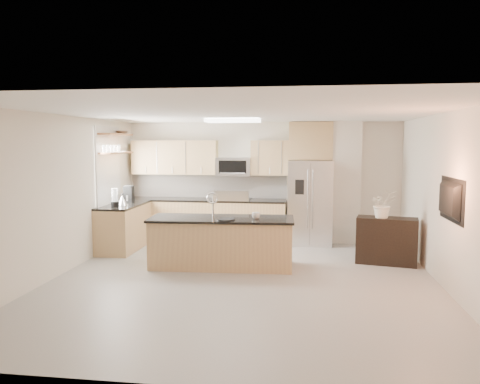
# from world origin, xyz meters

# --- Properties ---
(floor) EXTENTS (6.50, 6.50, 0.00)m
(floor) POSITION_xyz_m (0.00, 0.00, 0.00)
(floor) COLOR #A5A29D
(floor) RESTS_ON ground
(ceiling) EXTENTS (6.00, 6.50, 0.02)m
(ceiling) POSITION_xyz_m (0.00, 0.00, 2.60)
(ceiling) COLOR white
(ceiling) RESTS_ON wall_back
(wall_back) EXTENTS (6.00, 0.02, 2.60)m
(wall_back) POSITION_xyz_m (0.00, 3.25, 1.30)
(wall_back) COLOR silver
(wall_back) RESTS_ON floor
(wall_front) EXTENTS (6.00, 0.02, 2.60)m
(wall_front) POSITION_xyz_m (0.00, -3.25, 1.30)
(wall_front) COLOR silver
(wall_front) RESTS_ON floor
(wall_left) EXTENTS (0.02, 6.50, 2.60)m
(wall_left) POSITION_xyz_m (-3.00, 0.00, 1.30)
(wall_left) COLOR silver
(wall_left) RESTS_ON floor
(wall_right) EXTENTS (0.02, 6.50, 2.60)m
(wall_right) POSITION_xyz_m (3.00, 0.00, 1.30)
(wall_right) COLOR silver
(wall_right) RESTS_ON floor
(back_counter) EXTENTS (3.55, 0.66, 1.44)m
(back_counter) POSITION_xyz_m (-1.23, 2.93, 0.47)
(back_counter) COLOR #D7B977
(back_counter) RESTS_ON floor
(left_counter) EXTENTS (0.66, 1.50, 0.92)m
(left_counter) POSITION_xyz_m (-2.67, 1.85, 0.46)
(left_counter) COLOR #D7B977
(left_counter) RESTS_ON floor
(range) EXTENTS (0.76, 0.64, 1.14)m
(range) POSITION_xyz_m (-0.60, 2.92, 0.47)
(range) COLOR black
(range) RESTS_ON floor
(upper_cabinets) EXTENTS (3.50, 0.33, 0.75)m
(upper_cabinets) POSITION_xyz_m (-1.30, 3.09, 1.83)
(upper_cabinets) COLOR tan
(upper_cabinets) RESTS_ON wall_back
(microwave) EXTENTS (0.76, 0.40, 0.40)m
(microwave) POSITION_xyz_m (-0.60, 3.04, 1.63)
(microwave) COLOR silver
(microwave) RESTS_ON upper_cabinets
(refrigerator) EXTENTS (0.92, 0.78, 1.78)m
(refrigerator) POSITION_xyz_m (1.06, 2.87, 0.89)
(refrigerator) COLOR silver
(refrigerator) RESTS_ON floor
(partition_column) EXTENTS (0.60, 0.30, 2.60)m
(partition_column) POSITION_xyz_m (1.82, 3.10, 1.30)
(partition_column) COLOR beige
(partition_column) RESTS_ON floor
(window) EXTENTS (0.04, 1.15, 1.65)m
(window) POSITION_xyz_m (-2.98, 1.85, 1.65)
(window) COLOR white
(window) RESTS_ON wall_left
(shelf_lower) EXTENTS (0.30, 1.20, 0.04)m
(shelf_lower) POSITION_xyz_m (-2.85, 1.95, 1.95)
(shelf_lower) COLOR brown
(shelf_lower) RESTS_ON wall_left
(shelf_upper) EXTENTS (0.30, 1.20, 0.04)m
(shelf_upper) POSITION_xyz_m (-2.85, 1.95, 2.32)
(shelf_upper) COLOR brown
(shelf_upper) RESTS_ON wall_left
(ceiling_fixture) EXTENTS (1.00, 0.50, 0.06)m
(ceiling_fixture) POSITION_xyz_m (-0.40, 1.60, 2.56)
(ceiling_fixture) COLOR white
(ceiling_fixture) RESTS_ON ceiling
(island) EXTENTS (2.52, 1.02, 1.28)m
(island) POSITION_xyz_m (-0.48, 0.79, 0.43)
(island) COLOR #D7B977
(island) RESTS_ON floor
(credenza) EXTENTS (1.10, 0.63, 0.83)m
(credenza) POSITION_xyz_m (2.40, 1.37, 0.41)
(credenza) COLOR black
(credenza) RESTS_ON floor
(cup) EXTENTS (0.16, 0.16, 0.11)m
(cup) POSITION_xyz_m (0.12, 0.74, 0.92)
(cup) COLOR white
(cup) RESTS_ON island
(platter) EXTENTS (0.34, 0.34, 0.02)m
(platter) POSITION_xyz_m (-0.37, 0.58, 0.87)
(platter) COLOR black
(platter) RESTS_ON island
(blender) EXTENTS (0.15, 0.15, 0.36)m
(blender) POSITION_xyz_m (-2.67, 1.43, 1.07)
(blender) COLOR black
(blender) RESTS_ON left_counter
(kettle) EXTENTS (0.19, 0.19, 0.24)m
(kettle) POSITION_xyz_m (-2.62, 1.67, 1.02)
(kettle) COLOR silver
(kettle) RESTS_ON left_counter
(coffee_maker) EXTENTS (0.20, 0.23, 0.34)m
(coffee_maker) POSITION_xyz_m (-2.69, 2.21, 1.08)
(coffee_maker) COLOR black
(coffee_maker) RESTS_ON left_counter
(bowl) EXTENTS (0.45, 0.45, 0.08)m
(bowl) POSITION_xyz_m (-2.85, 2.31, 2.38)
(bowl) COLOR silver
(bowl) RESTS_ON shelf_upper
(flower_vase) EXTENTS (0.80, 0.74, 0.75)m
(flower_vase) POSITION_xyz_m (2.30, 1.32, 1.20)
(flower_vase) COLOR white
(flower_vase) RESTS_ON credenza
(television) EXTENTS (0.14, 1.08, 0.62)m
(television) POSITION_xyz_m (2.91, -0.20, 1.35)
(television) COLOR black
(television) RESTS_ON wall_right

